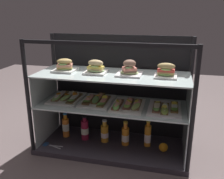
{
  "coord_description": "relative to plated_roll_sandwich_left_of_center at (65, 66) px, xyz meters",
  "views": [
    {
      "loc": [
        0.47,
        -1.93,
        1.2
      ],
      "look_at": [
        0.0,
        0.0,
        0.56
      ],
      "focal_mm": 40.22,
      "sensor_mm": 36.0,
      "label": 1
    }
  ],
  "objects": [
    {
      "name": "kitchen_scissors",
      "position": [
        -0.13,
        -0.16,
        -0.69
      ],
      "size": [
        0.19,
        0.08,
        0.01
      ],
      "color": "silver",
      "rests_on": "case_base_deck"
    },
    {
      "name": "juice_bottle_front_right_end",
      "position": [
        0.34,
        0.03,
        -0.61
      ],
      "size": [
        0.07,
        0.07,
        0.21
      ],
      "color": "orange",
      "rests_on": "case_base_deck"
    },
    {
      "name": "case_base_deck",
      "position": [
        0.42,
        -0.0,
        -0.71
      ],
      "size": [
        1.31,
        0.53,
        0.04
      ],
      "primitive_type": "cube",
      "color": "#37313A",
      "rests_on": "ground"
    },
    {
      "name": "open_sandwich_tray_mid_left",
      "position": [
        0.55,
        -0.03,
        -0.29
      ],
      "size": [
        0.26,
        0.36,
        0.06
      ],
      "color": "white",
      "rests_on": "shelf_lower_glass"
    },
    {
      "name": "plated_roll_sandwich_center",
      "position": [
        0.28,
        -0.0,
        0.0
      ],
      "size": [
        0.18,
        0.18,
        0.11
      ],
      "color": "white",
      "rests_on": "shelf_upper_glass"
    },
    {
      "name": "juice_bottle_back_right",
      "position": [
        0.15,
        0.03,
        -0.59
      ],
      "size": [
        0.07,
        0.07,
        0.23
      ],
      "color": "maroon",
      "rests_on": "case_base_deck"
    },
    {
      "name": "shelf_upper_glass",
      "position": [
        0.42,
        -0.0,
        -0.05
      ],
      "size": [
        1.26,
        0.48,
        0.01
      ],
      "primitive_type": "cube",
      "color": "silver",
      "rests_on": "riser_upper_tier"
    },
    {
      "name": "juice_bottle_front_left_end",
      "position": [
        0.53,
        0.02,
        -0.6
      ],
      "size": [
        0.07,
        0.07,
        0.22
      ],
      "color": "orange",
      "rests_on": "case_base_deck"
    },
    {
      "name": "open_sandwich_tray_center",
      "position": [
        0.86,
        -0.02,
        -0.29
      ],
      "size": [
        0.26,
        0.36,
        0.06
      ],
      "color": "white",
      "rests_on": "shelf_lower_glass"
    },
    {
      "name": "case_frame",
      "position": [
        0.42,
        0.15,
        -0.2
      ],
      "size": [
        1.31,
        0.53,
        0.98
      ],
      "color": "black",
      "rests_on": "ground"
    },
    {
      "name": "shelf_lower_glass",
      "position": [
        0.42,
        -0.0,
        -0.31
      ],
      "size": [
        1.26,
        0.48,
        0.01
      ],
      "primitive_type": "cube",
      "color": "silver",
      "rests_on": "riser_lower_tier"
    },
    {
      "name": "orange_fruit_beside_bottles",
      "position": [
        0.87,
        -0.02,
        -0.65
      ],
      "size": [
        0.07,
        0.07,
        0.07
      ],
      "primitive_type": "sphere",
      "color": "orange",
      "rests_on": "case_base_deck"
    },
    {
      "name": "plated_roll_sandwich_left_of_center",
      "position": [
        0.0,
        0.0,
        0.0
      ],
      "size": [
        0.18,
        0.18,
        0.11
      ],
      "color": "white",
      "rests_on": "shelf_upper_glass"
    },
    {
      "name": "plated_roll_sandwich_right_of_center",
      "position": [
        0.56,
        0.0,
        0.0
      ],
      "size": [
        0.2,
        0.2,
        0.13
      ],
      "color": "white",
      "rests_on": "shelf_upper_glass"
    },
    {
      "name": "open_sandwich_tray_near_right_corner",
      "position": [
        0.28,
        0.01,
        -0.29
      ],
      "size": [
        0.26,
        0.36,
        0.06
      ],
      "color": "white",
      "rests_on": "shelf_lower_glass"
    },
    {
      "name": "juice_bottle_front_middle",
      "position": [
        -0.04,
        0.04,
        -0.59
      ],
      "size": [
        0.06,
        0.06,
        0.23
      ],
      "color": "orange",
      "rests_on": "case_base_deck"
    },
    {
      "name": "plated_roll_sandwich_near_right_corner",
      "position": [
        0.84,
        0.0,
        0.0
      ],
      "size": [
        0.17,
        0.17,
        0.11
      ],
      "color": "white",
      "rests_on": "shelf_upper_glass"
    },
    {
      "name": "riser_lower_tier",
      "position": [
        0.42,
        -0.0,
        -0.5
      ],
      "size": [
        1.24,
        0.46,
        0.37
      ],
      "color": "silver",
      "rests_on": "case_base_deck"
    },
    {
      "name": "ground_plane",
      "position": [
        0.42,
        -0.0,
        -0.74
      ],
      "size": [
        6.0,
        6.0,
        0.02
      ],
      "primitive_type": "cube",
      "color": "#5F5151",
      "rests_on": "ground"
    },
    {
      "name": "juice_bottle_back_left",
      "position": [
        0.73,
        0.04,
        -0.59
      ],
      "size": [
        0.06,
        0.06,
        0.24
      ],
      "color": "orange",
      "rests_on": "case_base_deck"
    },
    {
      "name": "riser_upper_tier",
      "position": [
        0.42,
        -0.0,
        -0.18
      ],
      "size": [
        1.24,
        0.46,
        0.25
      ],
      "color": "silver",
      "rests_on": "shelf_lower_glass"
    },
    {
      "name": "open_sandwich_tray_far_right",
      "position": [
        -0.01,
        0.02,
        -0.29
      ],
      "size": [
        0.26,
        0.36,
        0.06
      ],
      "color": "white",
      "rests_on": "shelf_lower_glass"
    }
  ]
}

